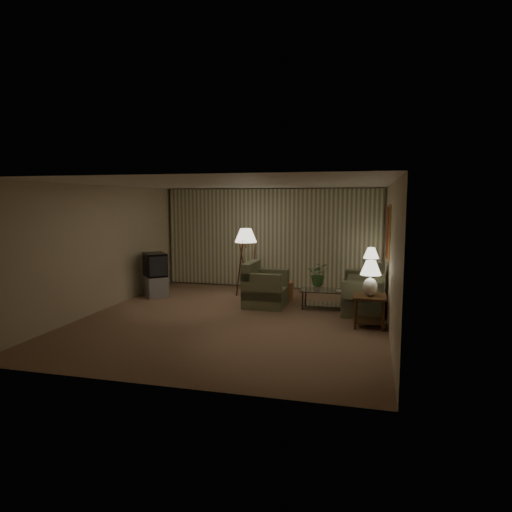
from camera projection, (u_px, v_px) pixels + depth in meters
The scene contains 16 objects.
ground at pixel (235, 318), 9.27m from camera, with size 7.00×7.00×0.00m, color brown.
room_shell at pixel (254, 228), 10.50m from camera, with size 6.04×7.02×2.72m.
sofa at pixel (363, 293), 9.92m from camera, with size 1.69×0.85×0.75m.
armchair at pixel (266, 289), 10.25m from camera, with size 0.97×0.92×0.79m.
side_table_near at pixel (370, 305), 8.57m from camera, with size 0.60×0.60×0.60m.
side_table_far at pixel (370, 282), 11.08m from camera, with size 0.49×0.41×0.60m.
table_lamp_near at pixel (371, 275), 8.50m from camera, with size 0.39×0.39×0.67m.
table_lamp_far at pixel (371, 258), 11.01m from camera, with size 0.37×0.37×0.64m.
coffee_table at pixel (325, 296), 10.03m from camera, with size 1.07×0.58×0.41m.
tv_cabinet at pixel (156, 286), 11.38m from camera, with size 0.86×0.90×0.50m, color #9D9D9F.
crt_tv at pixel (155, 265), 11.32m from camera, with size 0.80×0.82×0.58m, color black.
floor_lamp at pixel (246, 261), 11.37m from camera, with size 0.55×0.55×1.68m.
ottoman at pixel (280, 290), 11.00m from camera, with size 0.64×0.64×0.43m, color #B1663B.
vase at pixel (318, 286), 10.04m from camera, with size 0.15×0.15×0.15m, color silver.
flowers at pixel (319, 272), 10.00m from camera, with size 0.45×0.39×0.50m, color #3F7433.
book at pixel (336, 291), 9.85m from camera, with size 0.15×0.21×0.02m, color olive.
Camera 1 is at (2.65, -8.66, 2.39)m, focal length 32.00 mm.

